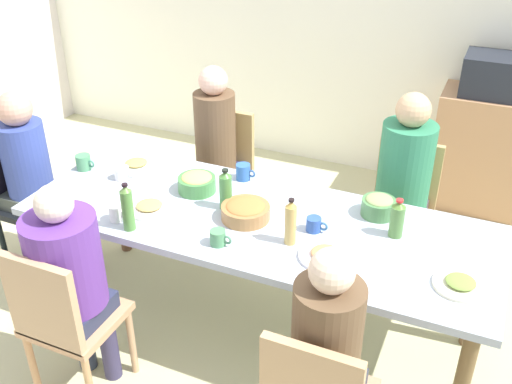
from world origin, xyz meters
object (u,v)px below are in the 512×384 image
Objects in this scene: person_2 at (29,168)px; chair_3 at (402,205)px; person_1 at (215,144)px; bottle_2 at (127,208)px; bowl_0 at (197,183)px; plate_0 at (460,284)px; cup_0 at (315,224)px; plate_1 at (326,255)px; bowl_2 at (246,211)px; side_cabinet at (482,152)px; person_4 at (326,354)px; cup_5 at (218,238)px; plate_2 at (149,207)px; chair_0 at (63,318)px; bottle_3 at (226,190)px; person_3 at (404,177)px; plate_3 at (136,164)px; cup_1 at (116,213)px; cup_3 at (122,173)px; cup_4 at (244,172)px; bowl_1 at (379,206)px; chair_2 at (24,194)px; microwave at (499,76)px; chair_1 at (222,168)px; dining_table at (256,228)px; person_0 at (69,273)px; bottle_0 at (397,219)px; cup_2 at (84,162)px.

chair_3 is at bearing 21.04° from person_2.
bottle_2 is at bearing -85.77° from person_1.
bowl_0 is (1.11, 0.12, 0.08)m from person_2.
cup_0 reaches higher than plate_0.
plate_1 is 1.02× the size of bowl_2.
side_cabinet is at bearing 62.30° from bowl_2.
person_4 is 10.60× the size of cup_5.
bottle_2 is at bearing -123.62° from side_cabinet.
plate_2 is at bearing -139.93° from chair_3.
bottle_3 is (0.43, 0.84, 0.34)m from chair_0.
bottle_2 reaches higher than bowl_0.
bowl_0 is at bearing 170.98° from cup_0.
chair_3 is 0.71× the size of person_3.
plate_3 is 0.95× the size of bowl_2.
cup_1 reaches higher than cup_3.
plate_3 is at bearing 114.41° from cup_1.
bottle_3 is (0.05, -0.33, 0.06)m from cup_4.
person_3 is at bearing 84.59° from bowl_1.
chair_2 is 1.88× the size of microwave.
chair_1 is 3.57× the size of bowl_2.
dining_table is 1.06m from plate_0.
chair_2 is at bearing 143.66° from person_0.
chair_2 is 3.50× the size of plate_1.
cup_5 is (0.55, 0.52, 0.27)m from chair_0.
bottle_0 reaches higher than cup_4.
chair_0 is 1.00× the size of chair_3.
bottle_3 is (-0.12, 0.32, 0.07)m from cup_5.
person_1 is 5.22× the size of plate_3.
chair_2 is 0.79m from cup_3.
cup_4 is at bearing 174.83° from bowl_1.
person_4 is 1.95m from cup_2.
plate_3 is at bearing 147.13° from cup_5.
cup_5 is 0.13× the size of side_cabinet.
person_2 is 6.77× the size of bowl_1.
bowl_0 is 1.18× the size of bowl_1.
side_cabinet is at bearing 52.43° from bowl_0.
chair_2 reaches higher than plate_1.
person_0 is 3.15m from microwave.
bowl_2 is 0.84m from cup_3.
bowl_2 is (-0.66, 0.70, 0.09)m from person_4.
plate_0 is 1.02× the size of bottle_3.
chair_3 is 3.81× the size of plate_0.
plate_1 is 1.09m from cup_1.
plate_0 is at bearing 5.21° from cup_1.
bowl_0 is 0.83× the size of bowl_2.
person_0 is 1.57m from bottle_0.
chair_1 is 2.04m from microwave.
chair_1 is 0.75× the size of person_2.
chair_0 is 2.05m from chair_3.
plate_0 is 0.60m from plate_1.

